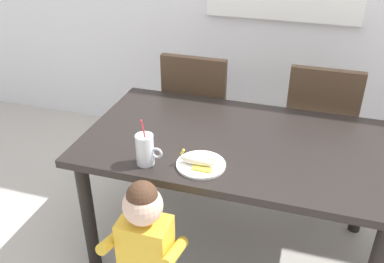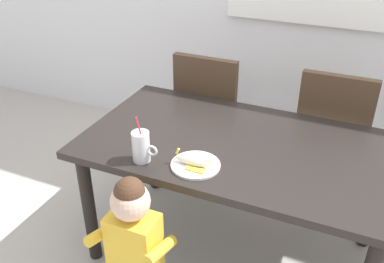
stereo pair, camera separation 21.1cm
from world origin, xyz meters
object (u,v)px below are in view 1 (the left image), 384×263
object	(u,v)px
dining_table	(237,155)
milk_cup	(145,151)
snack_plate	(201,165)
toddler_standing	(145,242)
dining_chair_left	(198,110)
peeled_banana	(198,161)
dining_chair_right	(319,124)

from	to	relation	value
dining_table	milk_cup	bearing A→B (deg)	-137.17
milk_cup	snack_plate	world-z (taller)	milk_cup
toddler_standing	milk_cup	size ratio (longest dim) A/B	3.36
dining_chair_left	toddler_standing	size ratio (longest dim) A/B	1.15
peeled_banana	milk_cup	bearing A→B (deg)	-169.55
dining_chair_right	peeled_banana	world-z (taller)	dining_chair_right
dining_table	milk_cup	xyz separation A→B (m)	(-0.36, -0.34, 0.16)
dining_table	toddler_standing	size ratio (longest dim) A/B	1.87
toddler_standing	peeled_banana	xyz separation A→B (m)	(0.14, 0.32, 0.24)
milk_cup	dining_table	bearing A→B (deg)	42.83
dining_table	snack_plate	world-z (taller)	snack_plate
toddler_standing	dining_chair_left	bearing A→B (deg)	95.86
dining_chair_left	peeled_banana	bearing A→B (deg)	106.41
milk_cup	dining_chair_left	bearing A→B (deg)	91.77
milk_cup	snack_plate	bearing A→B (deg)	12.73
dining_chair_right	peeled_banana	bearing A→B (deg)	61.36
dining_table	toddler_standing	distance (m)	0.68
dining_chair_right	snack_plate	size ratio (longest dim) A/B	4.17
dining_chair_left	milk_cup	xyz separation A→B (m)	(0.03, -0.97, 0.26)
dining_chair_right	toddler_standing	size ratio (longest dim) A/B	1.15
milk_cup	peeled_banana	bearing A→B (deg)	10.45
toddler_standing	snack_plate	distance (m)	0.42
dining_chair_left	dining_chair_right	world-z (taller)	same
dining_table	dining_chair_right	bearing A→B (deg)	58.91
dining_chair_left	snack_plate	world-z (taller)	dining_chair_left
dining_chair_right	milk_cup	bearing A→B (deg)	52.66
dining_chair_left	snack_plate	distance (m)	0.97
dining_chair_right	milk_cup	distance (m)	1.29
dining_table	toddler_standing	bearing A→B (deg)	-113.58
milk_cup	snack_plate	distance (m)	0.26
dining_chair_left	milk_cup	world-z (taller)	milk_cup
dining_chair_right	milk_cup	xyz separation A→B (m)	(-0.76, -1.00, 0.26)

